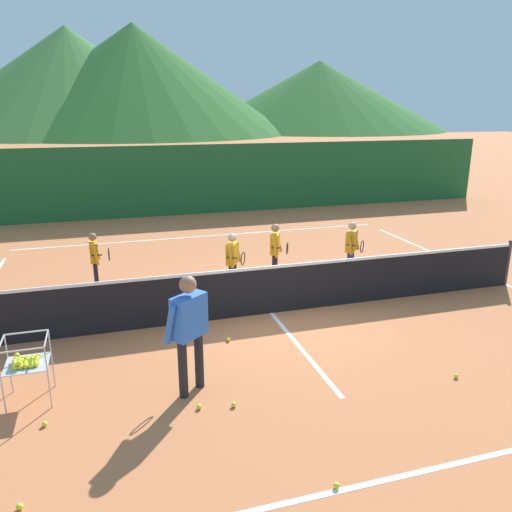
{
  "coord_description": "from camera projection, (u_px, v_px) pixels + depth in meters",
  "views": [
    {
      "loc": [
        -2.91,
        -8.61,
        3.88
      ],
      "look_at": [
        -0.21,
        0.34,
        1.09
      ],
      "focal_mm": 35.19,
      "sensor_mm": 36.0,
      "label": 1
    }
  ],
  "objects": [
    {
      "name": "instructor",
      "position": [
        189.0,
        324.0,
        6.83
      ],
      "size": [
        0.68,
        0.76,
        1.73
      ],
      "color": "black",
      "rests_on": "ground"
    },
    {
      "name": "student_3",
      "position": [
        352.0,
        245.0,
        11.57
      ],
      "size": [
        0.49,
        0.71,
        1.35
      ],
      "color": "navy",
      "rests_on": "ground"
    },
    {
      "name": "tennis_ball_9",
      "position": [
        45.0,
        424.0,
        6.33
      ],
      "size": [
        0.07,
        0.07,
        0.07
      ],
      "primitive_type": "sphere",
      "color": "yellow",
      "rests_on": "ground"
    },
    {
      "name": "windscreen_fence",
      "position": [
        187.0,
        180.0,
        18.45
      ],
      "size": [
        24.77,
        0.08,
        2.56
      ],
      "primitive_type": "cube",
      "color": "#1E5B2D",
      "rests_on": "ground"
    },
    {
      "name": "tennis_ball_4",
      "position": [
        20.0,
        507.0,
        5.02
      ],
      "size": [
        0.07,
        0.07,
        0.07
      ],
      "primitive_type": "sphere",
      "color": "yellow",
      "rests_on": "ground"
    },
    {
      "name": "ground_plane",
      "position": [
        271.0,
        313.0,
        9.82
      ],
      "size": [
        120.0,
        120.0,
        0.0
      ],
      "primitive_type": "plane",
      "color": "#C67042"
    },
    {
      "name": "ball_cart",
      "position": [
        25.0,
        362.0,
        6.74
      ],
      "size": [
        0.58,
        0.58,
        0.9
      ],
      "color": "#B7B7BC",
      "rests_on": "ground"
    },
    {
      "name": "tennis_ball_8",
      "position": [
        456.0,
        376.0,
        7.45
      ],
      "size": [
        0.07,
        0.07,
        0.07
      ],
      "primitive_type": "sphere",
      "color": "yellow",
      "rests_on": "ground"
    },
    {
      "name": "tennis_ball_7",
      "position": [
        228.0,
        340.0,
        8.62
      ],
      "size": [
        0.07,
        0.07,
        0.07
      ],
      "primitive_type": "sphere",
      "color": "yellow",
      "rests_on": "ground"
    },
    {
      "name": "line_sideline_east",
      "position": [
        506.0,
        285.0,
        11.37
      ],
      "size": [
        0.08,
        11.06,
        0.01
      ],
      "primitive_type": "cube",
      "color": "white",
      "rests_on": "ground"
    },
    {
      "name": "student_0",
      "position": [
        95.0,
        256.0,
        10.92
      ],
      "size": [
        0.42,
        0.6,
        1.27
      ],
      "color": "black",
      "rests_on": "ground"
    },
    {
      "name": "hill_1",
      "position": [
        319.0,
        96.0,
        85.14
      ],
      "size": [
        42.48,
        42.48,
        11.26
      ],
      "primitive_type": "cone",
      "color": "#2D6628",
      "rests_on": "ground"
    },
    {
      "name": "tennis_net",
      "position": [
        271.0,
        289.0,
        9.67
      ],
      "size": [
        11.24,
        0.08,
        1.05
      ],
      "color": "#333338",
      "rests_on": "ground"
    },
    {
      "name": "tennis_ball_3",
      "position": [
        199.0,
        407.0,
        6.69
      ],
      "size": [
        0.07,
        0.07,
        0.07
      ],
      "primitive_type": "sphere",
      "color": "yellow",
      "rests_on": "ground"
    },
    {
      "name": "line_service_center",
      "position": [
        271.0,
        313.0,
        9.82
      ],
      "size": [
        0.08,
        6.28,
        0.01
      ],
      "primitive_type": "cube",
      "color": "white",
      "rests_on": "ground"
    },
    {
      "name": "line_baseline_far",
      "position": [
        207.0,
        236.0,
        15.64
      ],
      "size": [
        11.26,
        0.08,
        0.01
      ],
      "primitive_type": "cube",
      "color": "white",
      "rests_on": "ground"
    },
    {
      "name": "hill_0",
      "position": [
        70.0,
        81.0,
        72.57
      ],
      "size": [
        43.09,
        43.09,
        14.91
      ],
      "primitive_type": "cone",
      "color": "#427A38",
      "rests_on": "ground"
    },
    {
      "name": "tennis_ball_5",
      "position": [
        234.0,
        405.0,
        6.74
      ],
      "size": [
        0.07,
        0.07,
        0.07
      ],
      "primitive_type": "sphere",
      "color": "yellow",
      "rests_on": "ground"
    },
    {
      "name": "line_baseline_near",
      "position": [
        407.0,
        475.0,
        5.5
      ],
      "size": [
        11.26,
        0.08,
        0.01
      ],
      "primitive_type": "cube",
      "color": "white",
      "rests_on": "ground"
    },
    {
      "name": "student_1",
      "position": [
        233.0,
        257.0,
        10.7
      ],
      "size": [
        0.44,
        0.71,
        1.32
      ],
      "color": "black",
      "rests_on": "ground"
    },
    {
      "name": "student_2",
      "position": [
        276.0,
        247.0,
        11.37
      ],
      "size": [
        0.42,
        0.73,
        1.36
      ],
      "color": "black",
      "rests_on": "ground"
    },
    {
      "name": "tennis_ball_1",
      "position": [
        336.0,
        485.0,
        5.3
      ],
      "size": [
        0.07,
        0.07,
        0.07
      ],
      "primitive_type": "sphere",
      "color": "yellow",
      "rests_on": "ground"
    },
    {
      "name": "hill_2",
      "position": [
        135.0,
        79.0,
        73.33
      ],
      "size": [
        45.56,
        45.56,
        15.41
      ],
      "primitive_type": "cone",
      "color": "#2D6628",
      "rests_on": "ground"
    }
  ]
}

